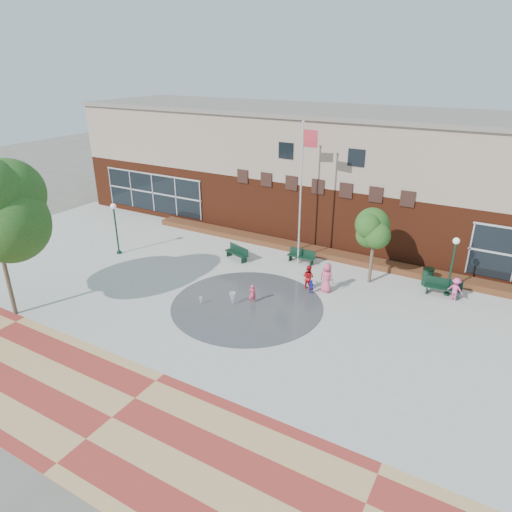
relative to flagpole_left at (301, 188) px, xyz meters
The scene contains 22 objects.
ground 10.86m from the flagpole_left, 90.48° to the right, with size 120.00×120.00×0.00m, color #666056.
plaza_concrete 7.58m from the flagpole_left, 90.82° to the right, with size 46.00×18.00×0.01m, color #A8A8A0.
paver_band 17.34m from the flagpole_left, 90.28° to the right, with size 46.00×6.00×0.01m, color maroon.
splash_pad 8.34m from the flagpole_left, 90.69° to the right, with size 8.40×8.40×0.01m, color #383A3D.
library_building 7.93m from the flagpole_left, 90.58° to the left, with size 44.40×10.40×9.20m.
flower_bed 5.54m from the flagpole_left, 92.24° to the left, with size 26.00×1.20×0.40m, color maroon.
flagpole_left is the anchor object (origin of this frame).
flagpole_right 1.62m from the flagpole_left, 113.42° to the left, with size 1.05×0.19×8.52m.
lamp_left 12.91m from the flagpole_left, 157.89° to the right, with size 0.39×0.39×3.65m.
lamp_right 9.78m from the flagpole_left, ahead, with size 0.38×0.38×3.56m.
bench_left 6.41m from the flagpole_left, 159.16° to the right, with size 1.95×1.09×0.95m.
bench_mid 4.85m from the flagpole_left, 62.79° to the left, with size 1.86×0.54×0.93m.
bench_right 10.30m from the flagpole_left, ahead, with size 2.05×0.70×1.01m.
trash_can 9.32m from the flagpole_left, ahead, with size 0.67×0.67×1.10m.
tree_mid 5.22m from the flagpole_left, ahead, with size 2.84×2.84×4.79m.
water_jet_a 8.69m from the flagpole_left, 96.40° to the right, with size 0.38×0.38×0.73m, color white.
water_jet_b 9.64m from the flagpole_left, 106.58° to the right, with size 0.20×0.20×0.44m, color white.
child_splash 7.71m from the flagpole_left, 89.56° to the right, with size 0.41×0.27×1.13m, color #E84361.
adult_red 5.71m from the flagpole_left, 56.34° to the right, with size 0.73×0.57×1.50m, color red.
adult_pink 5.99m from the flagpole_left, 42.77° to the right, with size 0.88×0.57×1.79m, color #D94D73.
child_blue 6.37m from the flagpole_left, 55.24° to the right, with size 0.52×0.22×0.88m, color #222AAF.
person_bench 10.74m from the flagpole_left, ahead, with size 0.89×0.51×1.38m, color #E74894.
Camera 1 is at (11.48, -15.96, 12.50)m, focal length 32.00 mm.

